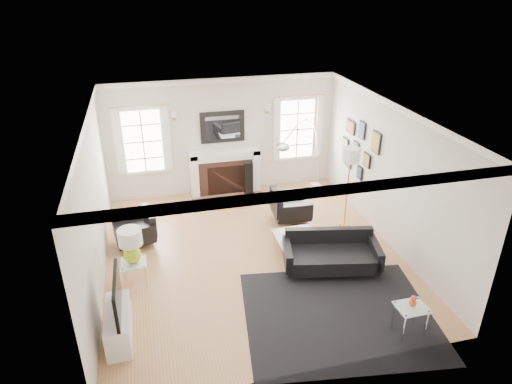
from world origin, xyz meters
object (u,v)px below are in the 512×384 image
object	(u,v)px
armchair_left	(137,229)
armchair_right	(288,207)
coffee_table	(298,238)
gourd_lamp	(131,244)
arc_floor_lamp	(302,159)
sofa	(331,254)
fireplace	(225,173)

from	to	relation	value
armchair_left	armchair_right	world-z (taller)	armchair_right
coffee_table	gourd_lamp	size ratio (longest dim) A/B	1.29
armchair_left	coffee_table	xyz separation A→B (m)	(3.00, -1.15, 0.02)
armchair_left	arc_floor_lamp	xyz separation A→B (m)	(3.73, 0.83, 0.83)
sofa	armchair_right	bearing A→B (deg)	96.01
armchair_right	gourd_lamp	size ratio (longest dim) A/B	1.40
fireplace	arc_floor_lamp	distance (m)	1.96
armchair_right	gourd_lamp	xyz separation A→B (m)	(-3.28, -1.56, 0.52)
armchair_left	armchair_right	xyz separation A→B (m)	(3.23, 0.15, 0.01)
armchair_right	armchair_left	bearing A→B (deg)	-177.37
coffee_table	sofa	bearing A→B (deg)	-55.32
fireplace	armchair_right	world-z (taller)	fireplace
armchair_left	gourd_lamp	distance (m)	1.51
coffee_table	fireplace	bearing A→B (deg)	106.11
gourd_lamp	coffee_table	bearing A→B (deg)	4.94
gourd_lamp	arc_floor_lamp	size ratio (longest dim) A/B	0.30
arc_floor_lamp	fireplace	bearing A→B (deg)	147.94
arc_floor_lamp	coffee_table	bearing A→B (deg)	-110.25
sofa	coffee_table	bearing A→B (deg)	124.68
coffee_table	arc_floor_lamp	bearing A→B (deg)	69.75
fireplace	sofa	distance (m)	3.81
fireplace	armchair_left	size ratio (longest dim) A/B	1.78
coffee_table	gourd_lamp	bearing A→B (deg)	-175.06
fireplace	coffee_table	world-z (taller)	fireplace
fireplace	coffee_table	xyz separation A→B (m)	(0.86, -2.96, -0.21)
fireplace	sofa	world-z (taller)	fireplace
armchair_right	coffee_table	bearing A→B (deg)	-99.86
coffee_table	armchair_right	bearing A→B (deg)	80.14
armchair_right	arc_floor_lamp	size ratio (longest dim) A/B	0.42
fireplace	armchair_right	size ratio (longest dim) A/B	1.90
sofa	gourd_lamp	distance (m)	3.54
fireplace	armchair_left	world-z (taller)	fireplace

